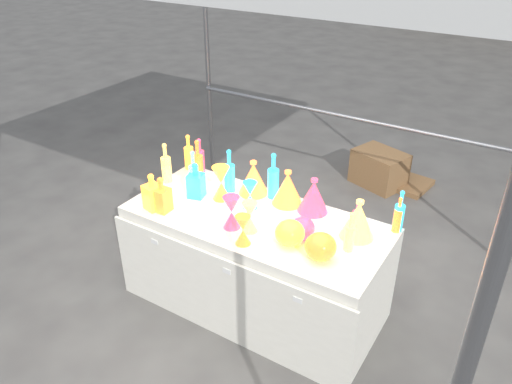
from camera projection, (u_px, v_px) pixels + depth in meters
The scene contains 30 objects.
ground at pixel (256, 302), 3.75m from camera, with size 80.00×80.00×0.00m, color slate.
display_table at pixel (255, 263), 3.56m from camera, with size 1.84×0.83×0.75m.
cardboard_box_closed at pixel (379, 168), 5.27m from camera, with size 0.52×0.38×0.38m, color olive.
cardboard_box_flat at pixel (399, 181), 5.37m from camera, with size 0.62×0.45×0.05m, color olive.
bottle_0 at pixel (189, 152), 3.96m from camera, with size 0.07×0.07×0.29m, color red, non-canonical shape.
bottle_1 at pixel (229, 171), 3.62m from camera, with size 0.08×0.08×0.34m, color #167D17, non-canonical shape.
bottle_2 at pixel (198, 162), 3.74m from camera, with size 0.08×0.08×0.35m, color #FCAE1A, non-canonical shape.
bottle_3 at pixel (200, 155), 3.91m from camera, with size 0.07×0.07×0.28m, color #1D2CAD, non-canonical shape.
bottle_4 at pixel (166, 163), 3.75m from camera, with size 0.08×0.08×0.32m, color #13776E, non-canonical shape.
bottle_5 at pixel (194, 172), 3.61m from camera, with size 0.07×0.07×0.34m, color #BC257F, non-canonical shape.
bottle_7 at pixel (273, 176), 3.54m from camera, with size 0.08×0.08×0.35m, color #167D17, non-canonical shape.
decanter_0 at pixel (152, 191), 3.42m from camera, with size 0.11×0.11×0.27m, color red, non-canonical shape.
decanter_1 at pixel (162, 194), 3.40m from camera, with size 0.10×0.10×0.26m, color #FCAE1A, non-canonical shape.
decanter_2 at pixel (196, 180), 3.57m from camera, with size 0.11×0.11×0.27m, color #167D17, non-canonical shape.
hourglass_0 at pixel (243, 230), 3.07m from camera, with size 0.10×0.10×0.20m, color #FCAE1A, non-canonical shape.
hourglass_1 at pixel (231, 212), 3.23m from camera, with size 0.11×0.11×0.23m, color #1D2CAD, non-canonical shape.
hourglass_2 at pixel (250, 217), 3.20m from camera, with size 0.11×0.11×0.21m, color #13776E, non-canonical shape.
hourglass_4 at pixel (221, 183), 3.55m from camera, with size 0.13×0.13×0.25m, color red, non-canonical shape.
hourglass_5 at pixel (250, 195), 3.45m from camera, with size 0.10×0.10×0.20m, color #167D17, non-canonical shape.
globe_0 at pixel (290, 234), 3.08m from camera, with size 0.19×0.19×0.15m, color red, non-canonical shape.
globe_2 at pixel (320, 248), 2.95m from camera, with size 0.19×0.19×0.15m, color #FCAE1A, non-canonical shape.
globe_3 at pixel (302, 229), 3.14m from camera, with size 0.16×0.16×0.13m, color #1D2CAD, non-canonical shape.
lampshade_0 at pixel (253, 177), 3.62m from camera, with size 0.22×0.22×0.26m, color #FFF435, non-canonical shape.
lampshade_1 at pixel (288, 187), 3.49m from camera, with size 0.22×0.22×0.26m, color #FFF435, non-canonical shape.
lampshade_2 at pixel (313, 195), 3.40m from camera, with size 0.21×0.21×0.25m, color #1D2CAD, non-canonical shape.
lampshade_3 at pixel (358, 219), 3.13m from camera, with size 0.22×0.22×0.26m, color #13776E, non-canonical shape.
bottle_8 at pixel (400, 211), 3.18m from camera, with size 0.07×0.07×0.29m, color #167D17, non-canonical shape.
bottle_9 at pixel (398, 214), 3.18m from camera, with size 0.06×0.06×0.25m, color #FCAE1A, non-canonical shape.
bottle_10 at pixel (357, 216), 3.17m from camera, with size 0.06×0.06×0.25m, color #1D2CAD, non-canonical shape.
bottle_11 at pixel (350, 232), 3.00m from camera, with size 0.06×0.06×0.27m, color #13776E, non-canonical shape.
Camera 1 is at (1.51, -2.42, 2.57)m, focal length 35.00 mm.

